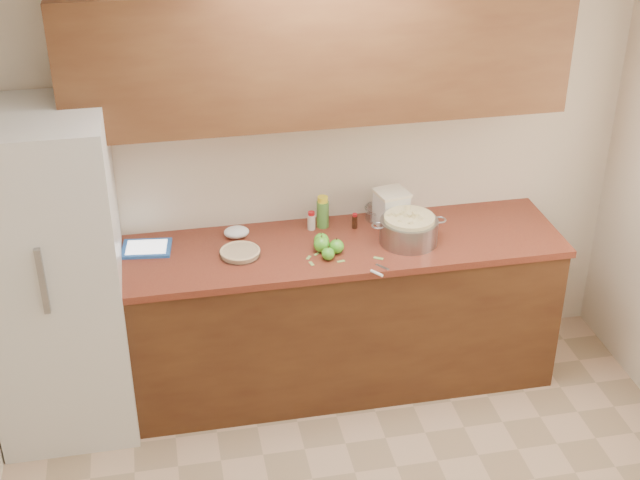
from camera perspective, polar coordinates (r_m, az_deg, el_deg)
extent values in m
plane|color=white|center=(2.90, 6.41, 14.79)|extent=(3.60, 3.60, 0.00)
plane|color=beige|center=(4.98, -0.43, 5.32)|extent=(3.60, 0.00, 3.60)
cube|color=#502E16|center=(5.12, 0.29, -4.98)|extent=(2.60, 0.65, 0.88)
cube|color=brown|center=(4.88, 0.30, -0.50)|extent=(2.64, 0.68, 0.04)
cube|color=brown|center=(4.60, -0.06, 11.91)|extent=(2.60, 0.34, 0.70)
cube|color=silver|center=(4.81, -16.69, -2.33)|extent=(0.70, 0.70, 1.80)
cylinder|color=silver|center=(4.77, -5.14, -0.84)|extent=(0.22, 0.22, 0.03)
cylinder|color=beige|center=(4.77, -5.14, -0.82)|extent=(0.20, 0.20, 0.03)
torus|color=beige|center=(4.77, -5.14, -0.71)|extent=(0.22, 0.22, 0.02)
cylinder|color=gray|center=(4.89, 5.70, 0.58)|extent=(0.32, 0.32, 0.14)
torus|color=gray|center=(4.82, 3.74, 0.92)|extent=(0.07, 0.07, 0.01)
torus|color=gray|center=(4.91, 7.67, 1.29)|extent=(0.07, 0.07, 0.01)
cylinder|color=beige|center=(4.88, 5.71, 0.76)|extent=(0.28, 0.28, 0.15)
cube|color=silver|center=(5.04, 4.57, 1.96)|extent=(0.19, 0.19, 0.19)
cube|color=beige|center=(4.99, 4.62, 3.04)|extent=(0.20, 0.20, 0.02)
cube|color=#255CB4|center=(4.90, -11.03, -0.53)|extent=(0.28, 0.23, 0.02)
cube|color=white|center=(4.90, -11.04, -0.44)|extent=(0.23, 0.18, 0.00)
cube|color=gray|center=(4.67, 4.02, -1.73)|extent=(0.06, 0.08, 0.00)
cylinder|color=white|center=(4.60, 3.65, -2.13)|extent=(0.06, 0.07, 0.02)
cylinder|color=#4C8C38|center=(5.02, 0.17, 1.66)|extent=(0.07, 0.07, 0.16)
cylinder|color=yellow|center=(4.97, 0.18, 2.62)|extent=(0.06, 0.06, 0.03)
cylinder|color=beige|center=(5.00, -0.55, 1.16)|extent=(0.04, 0.04, 0.09)
cylinder|color=red|center=(4.98, -0.55, 1.71)|extent=(0.04, 0.04, 0.02)
cylinder|color=black|center=(5.02, 2.23, 1.16)|extent=(0.03, 0.03, 0.07)
cylinder|color=red|center=(5.00, 2.24, 1.61)|extent=(0.03, 0.03, 0.01)
cylinder|color=silver|center=(5.13, 3.96, 1.74)|extent=(0.19, 0.19, 0.07)
torus|color=silver|center=(5.12, 3.97, 2.07)|extent=(0.20, 0.20, 0.01)
ellipsoid|color=white|center=(4.95, -5.37, 0.51)|extent=(0.16, 0.14, 0.06)
sphere|color=green|center=(4.78, 0.10, -0.28)|extent=(0.09, 0.09, 0.09)
cylinder|color=#3F2D19|center=(4.76, 0.10, 0.24)|extent=(0.01, 0.01, 0.01)
sphere|color=green|center=(4.82, 0.08, -0.04)|extent=(0.08, 0.08, 0.08)
cylinder|color=#3F2D19|center=(4.80, 0.09, 0.46)|extent=(0.01, 0.01, 0.01)
sphere|color=green|center=(4.71, 0.52, -0.89)|extent=(0.07, 0.07, 0.07)
cylinder|color=#3F2D19|center=(4.69, 0.53, -0.45)|extent=(0.01, 0.01, 0.01)
sphere|color=green|center=(4.77, 1.07, -0.41)|extent=(0.08, 0.08, 0.08)
cylinder|color=#3F2D19|center=(4.75, 1.08, 0.07)|extent=(0.01, 0.01, 0.01)
cube|color=#87B156|center=(4.74, 3.76, -1.18)|extent=(0.05, 0.04, 0.00)
cube|color=#87B156|center=(4.74, -0.73, -1.13)|extent=(0.04, 0.04, 0.00)
cube|color=#87B156|center=(4.71, 1.35, -1.37)|extent=(0.04, 0.02, 0.00)
cube|color=#87B156|center=(4.77, -0.22, -0.90)|extent=(0.04, 0.04, 0.00)
cube|color=#87B156|center=(4.69, -0.55, -1.52)|extent=(0.03, 0.05, 0.00)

